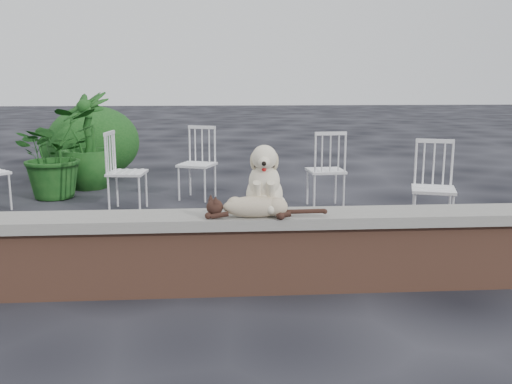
{
  "coord_description": "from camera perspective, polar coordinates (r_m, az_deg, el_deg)",
  "views": [
    {
      "loc": [
        0.44,
        -4.0,
        1.54
      ],
      "look_at": [
        0.75,
        0.2,
        0.7
      ],
      "focal_mm": 39.74,
      "sensor_mm": 36.0,
      "label": 1
    }
  ],
  "objects": [
    {
      "name": "ground",
      "position": [
        4.31,
        -9.94,
        -9.83
      ],
      "size": [
        60.0,
        60.0,
        0.0
      ],
      "primitive_type": "plane",
      "color": "black",
      "rests_on": "ground"
    },
    {
      "name": "brick_wall",
      "position": [
        4.23,
        -10.06,
        -6.67
      ],
      "size": [
        6.0,
        0.3,
        0.5
      ],
      "primitive_type": "cube",
      "color": "brown",
      "rests_on": "ground"
    },
    {
      "name": "capstone",
      "position": [
        4.15,
        -10.2,
        -2.86
      ],
      "size": [
        6.2,
        0.4,
        0.08
      ],
      "primitive_type": "cube",
      "color": "slate",
      "rests_on": "brick_wall"
    },
    {
      "name": "dog",
      "position": [
        4.12,
        0.86,
        1.47
      ],
      "size": [
        0.38,
        0.48,
        0.52
      ],
      "primitive_type": null,
      "rotation": [
        0.0,
        0.0,
        -0.1
      ],
      "color": "beige",
      "rests_on": "capstone"
    },
    {
      "name": "cat",
      "position": [
        4.0,
        -0.1,
        -1.35
      ],
      "size": [
        1.04,
        0.35,
        0.17
      ],
      "primitive_type": null,
      "rotation": [
        0.0,
        0.0,
        -0.1
      ],
      "color": "tan",
      "rests_on": "capstone"
    },
    {
      "name": "chair_b",
      "position": [
        7.39,
        -5.97,
        2.9
      ],
      "size": [
        0.72,
        0.72,
        0.94
      ],
      "primitive_type": null,
      "rotation": [
        0.0,
        0.0,
        -0.37
      ],
      "color": "white",
      "rests_on": "ground"
    },
    {
      "name": "chair_d",
      "position": [
        5.97,
        17.43,
        0.43
      ],
      "size": [
        0.71,
        0.71,
        0.94
      ],
      "primitive_type": null,
      "rotation": [
        0.0,
        0.0,
        -0.32
      ],
      "color": "white",
      "rests_on": "ground"
    },
    {
      "name": "chair_e",
      "position": [
        6.88,
        -12.85,
        2.05
      ],
      "size": [
        0.62,
        0.62,
        0.94
      ],
      "primitive_type": null,
      "rotation": [
        0.0,
        0.0,
        1.46
      ],
      "color": "white",
      "rests_on": "ground"
    },
    {
      "name": "chair_c",
      "position": [
        6.91,
        7.03,
        2.29
      ],
      "size": [
        0.59,
        0.59,
        0.94
      ],
      "primitive_type": null,
      "rotation": [
        0.0,
        0.0,
        3.21
      ],
      "color": "white",
      "rests_on": "ground"
    },
    {
      "name": "potted_plant_a",
      "position": [
        7.87,
        -19.58,
        3.73
      ],
      "size": [
        1.4,
        1.37,
        1.19
      ],
      "primitive_type": "imported",
      "rotation": [
        0.0,
        0.0,
        0.61
      ],
      "color": "#123F13",
      "rests_on": "ground"
    },
    {
      "name": "potted_plant_b",
      "position": [
        8.42,
        -16.71,
        4.97
      ],
      "size": [
        1.08,
        1.08,
        1.36
      ],
      "primitive_type": "imported",
      "rotation": [
        0.0,
        0.0,
        -0.69
      ],
      "color": "#123F13",
      "rests_on": "ground"
    },
    {
      "name": "shrubbery",
      "position": [
        9.37,
        -20.23,
        4.04
      ],
      "size": [
        3.19,
        3.46,
        1.18
      ],
      "color": "#123F13",
      "rests_on": "ground"
    }
  ]
}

